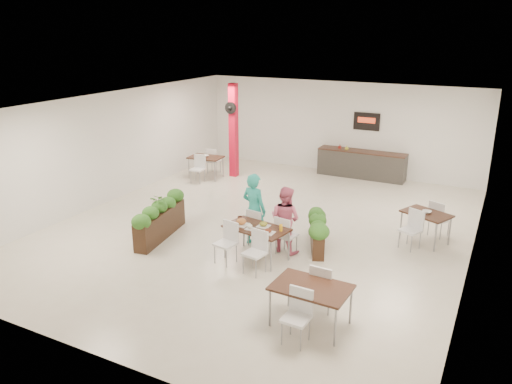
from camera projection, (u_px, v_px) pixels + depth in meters
ground at (262, 227)px, 13.00m from camera, size 12.00×12.00×0.00m
room_shell at (263, 152)px, 12.37m from camera, size 10.10×12.10×3.22m
red_column at (233, 130)px, 16.99m from camera, size 0.40×0.41×3.20m
service_counter at (361, 163)px, 17.19m from camera, size 3.00×0.64×2.20m
main_table at (256, 232)px, 11.05m from camera, size 1.52×1.81×0.92m
diner_man at (254, 210)px, 11.70m from camera, size 0.71×0.53×1.76m
diner_woman at (285, 219)px, 11.38m from camera, size 0.85×0.72×1.56m
planter_left at (160, 217)px, 12.20m from camera, size 0.70×2.13×1.13m
planter_right at (317, 228)px, 11.68m from camera, size 0.91×1.58×0.87m
side_table_a at (206, 160)px, 17.08m from camera, size 1.17×1.65×0.92m
side_table_b at (426, 218)px, 11.91m from camera, size 1.27×1.65×0.92m
side_table_c at (311, 292)px, 8.53m from camera, size 1.34×1.63×0.92m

